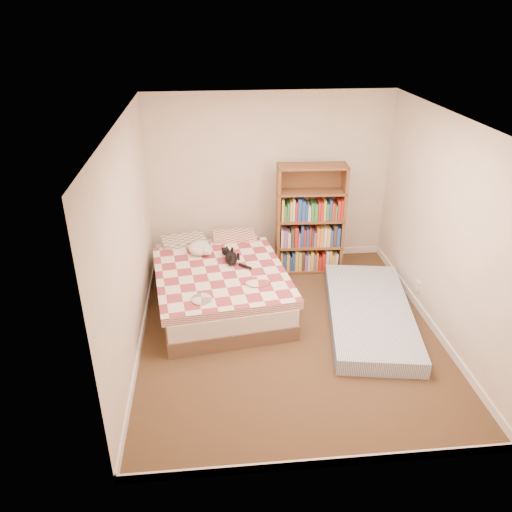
{
  "coord_description": "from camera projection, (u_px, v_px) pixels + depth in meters",
  "views": [
    {
      "loc": [
        -0.87,
        -4.9,
        3.52
      ],
      "look_at": [
        -0.36,
        0.3,
        0.88
      ],
      "focal_mm": 35.0,
      "sensor_mm": 36.0,
      "label": 1
    }
  ],
  "objects": [
    {
      "name": "black_cat",
      "position": [
        231.0,
        257.0,
        6.49
      ],
      "size": [
        0.27,
        0.59,
        0.13
      ],
      "rotation": [
        0.0,
        0.0,
        0.35
      ],
      "color": "black",
      "rests_on": "bed"
    },
    {
      "name": "white_dog",
      "position": [
        200.0,
        248.0,
        6.67
      ],
      "size": [
        0.34,
        0.36,
        0.16
      ],
      "rotation": [
        0.0,
        0.0,
        -0.08
      ],
      "color": "white",
      "rests_on": "bed"
    },
    {
      "name": "floor_mattress",
      "position": [
        370.0,
        313.0,
        6.18
      ],
      "size": [
        1.33,
        2.3,
        0.2
      ],
      "primitive_type": "cube",
      "rotation": [
        0.0,
        0.0,
        -0.17
      ],
      "color": "#6A85B0",
      "rests_on": "room"
    },
    {
      "name": "room",
      "position": [
        292.0,
        241.0,
        5.48
      ],
      "size": [
        3.51,
        4.01,
        2.51
      ],
      "color": "#47351E",
      "rests_on": "ground"
    },
    {
      "name": "bed",
      "position": [
        219.0,
        282.0,
        6.54
      ],
      "size": [
        1.83,
        2.37,
        0.58
      ],
      "rotation": [
        0.0,
        0.0,
        0.13
      ],
      "color": "brown",
      "rests_on": "room"
    },
    {
      "name": "bookshelf",
      "position": [
        309.0,
        233.0,
        7.19
      ],
      "size": [
        0.97,
        0.36,
        1.59
      ],
      "rotation": [
        0.0,
        0.0,
        -0.05
      ],
      "color": "brown",
      "rests_on": "room"
    }
  ]
}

